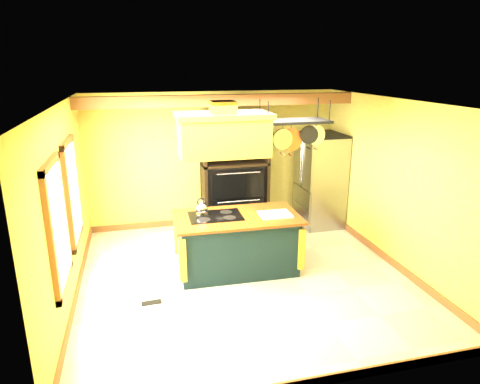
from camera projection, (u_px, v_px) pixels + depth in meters
name	position (u px, v px, depth m)	size (l,w,h in m)	color
floor	(244.00, 277.00, 6.73)	(5.00, 5.00, 0.00)	beige
ceiling	(245.00, 102.00, 5.95)	(5.00, 5.00, 0.00)	white
wall_back	(214.00, 159.00, 8.66)	(5.00, 0.02, 2.70)	gold
wall_front	(311.00, 271.00, 4.01)	(5.00, 0.02, 2.70)	gold
wall_left	(65.00, 208.00, 5.76)	(0.02, 5.00, 2.70)	gold
wall_right	(394.00, 184.00, 6.91)	(0.02, 5.00, 2.70)	gold
ceiling_beam	(221.00, 100.00, 7.56)	(5.00, 0.15, 0.20)	brown
window_near	(58.00, 225.00, 5.01)	(0.06, 1.06, 1.56)	brown
window_far	(73.00, 192.00, 6.31)	(0.06, 1.06, 1.56)	brown
kitchen_island	(237.00, 242.00, 6.84)	(2.00, 1.14, 1.11)	#13272D
range_hood	(223.00, 133.00, 6.28)	(1.38, 0.78, 0.80)	#B17C2C
pot_rack	(294.00, 128.00, 6.54)	(1.15, 0.53, 0.81)	black
refrigerator	(320.00, 182.00, 8.71)	(0.80, 0.94, 1.85)	gray
hutch	(234.00, 183.00, 8.64)	(1.31, 0.60, 2.32)	black
floor_register	(151.00, 303.00, 5.99)	(0.28, 0.12, 0.01)	black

